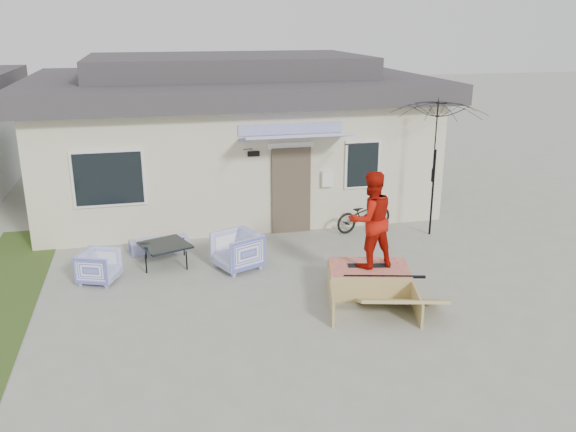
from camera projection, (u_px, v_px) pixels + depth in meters
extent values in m
plane|color=gray|center=(295.00, 319.00, 10.57)|extent=(90.00, 90.00, 0.00)
cube|color=beige|center=(229.00, 146.00, 17.52)|extent=(10.00, 7.00, 3.00)
cube|color=#313037|center=(227.00, 84.00, 16.98)|extent=(10.80, 7.80, 0.50)
cube|color=#313037|center=(227.00, 64.00, 16.81)|extent=(7.50, 4.50, 0.60)
cube|color=brown|center=(291.00, 191.00, 14.60)|extent=(0.95, 0.08, 2.10)
cube|color=white|center=(109.00, 178.00, 13.53)|extent=(1.60, 0.06, 1.30)
cube|color=white|center=(362.00, 164.00, 14.83)|extent=(0.90, 0.06, 1.20)
cube|color=#4B53BB|center=(296.00, 137.00, 13.69)|extent=(2.50, 1.09, 0.29)
imported|color=#4B53BB|center=(159.00, 239.00, 13.66)|extent=(1.34, 0.57, 0.51)
imported|color=#4B53BB|center=(99.00, 265.00, 11.97)|extent=(0.86, 0.89, 0.72)
imported|color=#4B53BB|center=(237.00, 249.00, 12.59)|extent=(1.07, 1.10, 0.87)
cube|color=black|center=(166.00, 254.00, 12.88)|extent=(1.19, 1.19, 0.46)
imported|color=black|center=(364.00, 211.00, 14.88)|extent=(1.65, 0.94, 1.00)
cylinder|color=black|center=(432.00, 193.00, 14.43)|extent=(0.05, 0.05, 2.10)
imported|color=black|center=(435.00, 164.00, 14.21)|extent=(2.20, 2.03, 0.90)
cube|color=black|center=(369.00, 265.00, 11.54)|extent=(0.82, 0.38, 0.05)
imported|color=#A61107|center=(371.00, 218.00, 11.24)|extent=(0.99, 0.81, 1.84)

